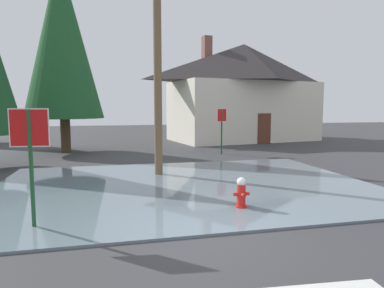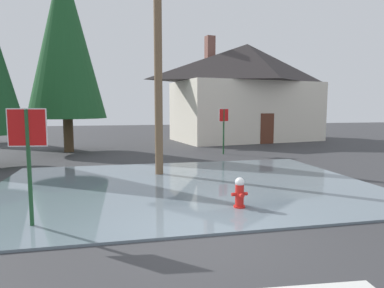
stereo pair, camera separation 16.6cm
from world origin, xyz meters
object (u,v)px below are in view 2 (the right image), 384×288
object	(u,v)px
stop_sign_near	(28,143)
fire_hydrant	(240,194)
stop_sign_far	(224,122)
pine_tree_short_left	(65,39)
utility_pole	(158,39)
house	(246,91)

from	to	relation	value
stop_sign_near	fire_hydrant	world-z (taller)	stop_sign_near
stop_sign_far	pine_tree_short_left	xyz separation A→B (m)	(-7.90, 2.64, 4.33)
stop_sign_near	utility_pole	size ratio (longest dim) A/B	0.26
utility_pole	stop_sign_far	distance (m)	6.85
fire_hydrant	stop_sign_far	xyz separation A→B (m)	(2.49, 9.18, 1.27)
stop_sign_far	utility_pole	bearing A→B (deg)	-129.28
stop_sign_far	house	distance (m)	8.10
utility_pole	house	size ratio (longest dim) A/B	0.79
fire_hydrant	pine_tree_short_left	world-z (taller)	pine_tree_short_left
utility_pole	pine_tree_short_left	size ratio (longest dim) A/B	0.90
stop_sign_near	house	size ratio (longest dim) A/B	0.21
fire_hydrant	utility_pole	size ratio (longest dim) A/B	0.08
utility_pole	pine_tree_short_left	xyz separation A→B (m)	(-4.03, 7.37, 1.23)
house	pine_tree_short_left	distance (m)	12.73
stop_sign_near	fire_hydrant	bearing A→B (deg)	3.75
stop_sign_near	pine_tree_short_left	xyz separation A→B (m)	(-0.90, 12.12, 4.26)
fire_hydrant	house	xyz separation A→B (m)	(6.36, 16.04, 3.20)
fire_hydrant	pine_tree_short_left	bearing A→B (deg)	114.57
stop_sign_near	house	world-z (taller)	house
utility_pole	stop_sign_near	bearing A→B (deg)	-123.38
house	pine_tree_short_left	xyz separation A→B (m)	(-11.76, -4.22, 2.40)
stop_sign_near	pine_tree_short_left	size ratio (longest dim) A/B	0.24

